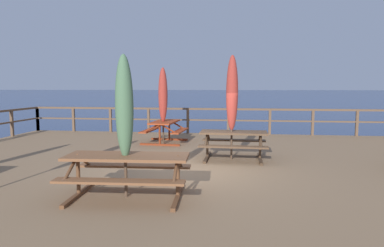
{
  "coord_description": "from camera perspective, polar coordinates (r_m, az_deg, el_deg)",
  "views": [
    {
      "loc": [
        1.14,
        -8.02,
        2.66
      ],
      "look_at": [
        0.0,
        0.97,
        1.69
      ],
      "focal_mm": 31.84,
      "sensor_mm": 36.0,
      "label": 1
    }
  ],
  "objects": [
    {
      "name": "patio_umbrella_short_front",
      "position": [
        6.09,
        -11.27,
        2.68
      ],
      "size": [
        0.32,
        0.32,
        2.55
      ],
      "color": "#4C3828",
      "rests_on": "wooden_deck"
    },
    {
      "name": "railing_waterside_far",
      "position": [
        14.42,
        2.67,
        1.24
      ],
      "size": [
        15.56,
        0.1,
        1.09
      ],
      "color": "brown",
      "rests_on": "wooden_deck"
    },
    {
      "name": "patio_umbrella_tall_mid_left",
      "position": [
        12.01,
        -4.89,
        4.76
      ],
      "size": [
        0.32,
        0.32,
        2.66
      ],
      "color": "#4C3828",
      "rests_on": "wooden_deck"
    },
    {
      "name": "picnic_table_mid_centre",
      "position": [
        9.38,
        6.98,
        -2.61
      ],
      "size": [
        1.83,
        1.44,
        0.78
      ],
      "color": "brown",
      "rests_on": "wooden_deck"
    },
    {
      "name": "patio_umbrella_short_mid",
      "position": [
        9.27,
        6.73,
        5.01
      ],
      "size": [
        0.32,
        0.32,
        2.83
      ],
      "color": "#4C3828",
      "rests_on": "wooden_deck"
    },
    {
      "name": "picnic_table_back_right",
      "position": [
        12.11,
        -4.6,
        -0.65
      ],
      "size": [
        1.51,
        1.7,
        0.78
      ],
      "color": "#993819",
      "rests_on": "wooden_deck"
    },
    {
      "name": "ground_plane",
      "position": [
        8.53,
        -0.84,
        -12.07
      ],
      "size": [
        600.0,
        600.0,
        0.0
      ],
      "primitive_type": "plane",
      "color": "navy"
    },
    {
      "name": "wooden_deck",
      "position": [
        8.43,
        -0.84,
        -9.84
      ],
      "size": [
        15.76,
        12.9,
        0.69
      ],
      "primitive_type": "cube",
      "color": "#846647",
      "rests_on": "ground"
    },
    {
      "name": "picnic_table_mid_left",
      "position": [
        6.24,
        -10.79,
        -7.03
      ],
      "size": [
        2.25,
        1.51,
        0.78
      ],
      "color": "brown",
      "rests_on": "wooden_deck"
    }
  ]
}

